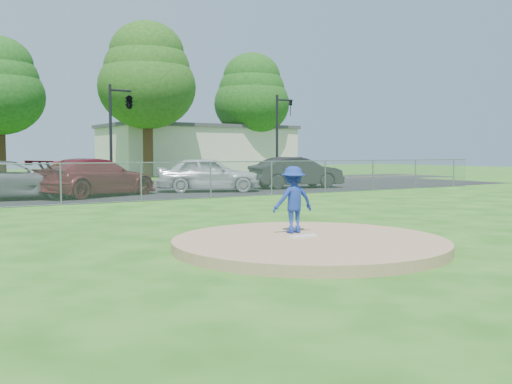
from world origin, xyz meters
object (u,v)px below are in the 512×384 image
at_px(tree_far_right, 252,94).
at_px(parked_car_charcoal, 296,172).
at_px(parked_car_gray, 12,180).
at_px(parked_car_pearl, 209,174).
at_px(tree_right, 147,75).
at_px(traffic_signal_center, 127,103).
at_px(commercial_building, 197,149).
at_px(parked_car_darkred, 97,177).
at_px(traffic_signal_right, 280,130).
at_px(pitcher, 293,200).

relative_size(tree_far_right, parked_car_charcoal, 2.16).
height_order(parked_car_gray, parked_car_pearl, parked_car_pearl).
height_order(tree_right, traffic_signal_center, tree_right).
bearing_deg(commercial_building, parked_car_gray, -130.54).
bearing_deg(parked_car_darkred, traffic_signal_right, -87.78).
distance_m(traffic_signal_center, parked_car_darkred, 8.38).
height_order(parked_car_gray, parked_car_darkred, parked_car_darkred).
xyz_separation_m(tree_right, traffic_signal_right, (5.24, -10.00, -4.29)).
xyz_separation_m(tree_far_right, parked_car_charcoal, (-9.05, -19.38, -6.23)).
bearing_deg(tree_right, parked_car_charcoal, -83.22).
bearing_deg(parked_car_charcoal, pitcher, 151.26).
height_order(commercial_building, parked_car_pearl, commercial_building).
bearing_deg(tree_right, traffic_signal_right, -62.36).
distance_m(parked_car_pearl, parked_car_charcoal, 5.24).
xyz_separation_m(commercial_building, parked_car_pearl, (-10.29, -22.46, -1.31)).
distance_m(tree_far_right, parked_car_gray, 30.71).
distance_m(tree_right, parked_car_darkred, 19.87).
xyz_separation_m(tree_far_right, parked_car_darkred, (-19.70, -19.51, -6.24)).
height_order(traffic_signal_center, parked_car_darkred, traffic_signal_center).
distance_m(tree_right, tree_far_right, 11.42).
distance_m(tree_right, parked_car_gray, 21.40).
xyz_separation_m(traffic_signal_right, pitcher, (-14.06, -21.19, -2.46)).
height_order(commercial_building, tree_far_right, tree_far_right).
relative_size(traffic_signal_right, pitcher, 3.99).
relative_size(tree_far_right, parked_car_gray, 1.93).
bearing_deg(pitcher, parked_car_charcoal, -120.38).
bearing_deg(traffic_signal_right, tree_right, 117.64).
distance_m(pitcher, parked_car_pearl, 15.73).
distance_m(tree_right, parked_car_pearl, 18.11).
height_order(traffic_signal_right, pitcher, traffic_signal_right).
relative_size(tree_far_right, traffic_signal_center, 1.92).
bearing_deg(commercial_building, traffic_signal_center, -126.94).
xyz_separation_m(traffic_signal_center, parked_car_charcoal, (6.98, -6.38, -3.78)).
xyz_separation_m(tree_right, parked_car_pearl, (-3.29, -16.46, -6.80)).
relative_size(commercial_building, pitcher, 11.69).
bearing_deg(parked_car_charcoal, commercial_building, -5.44).
xyz_separation_m(tree_right, traffic_signal_center, (-5.03, -10.00, -3.04)).
bearing_deg(commercial_building, parked_car_darkred, -124.90).
bearing_deg(traffic_signal_center, pitcher, -100.14).
xyz_separation_m(parked_car_pearl, parked_car_charcoal, (5.24, 0.08, -0.02)).
bearing_deg(commercial_building, pitcher, -113.04).
relative_size(pitcher, parked_car_darkred, 0.25).
relative_size(tree_right, parked_car_pearl, 2.37).
bearing_deg(pitcher, parked_car_darkred, -84.81).
height_order(parked_car_darkred, parked_car_pearl, parked_car_pearl).
distance_m(pitcher, parked_car_darkred, 14.68).
distance_m(tree_right, traffic_signal_center, 11.60).
bearing_deg(traffic_signal_center, traffic_signal_right, 0.00).
height_order(tree_far_right, parked_car_pearl, tree_far_right).
relative_size(parked_car_gray, parked_car_pearl, 1.13).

